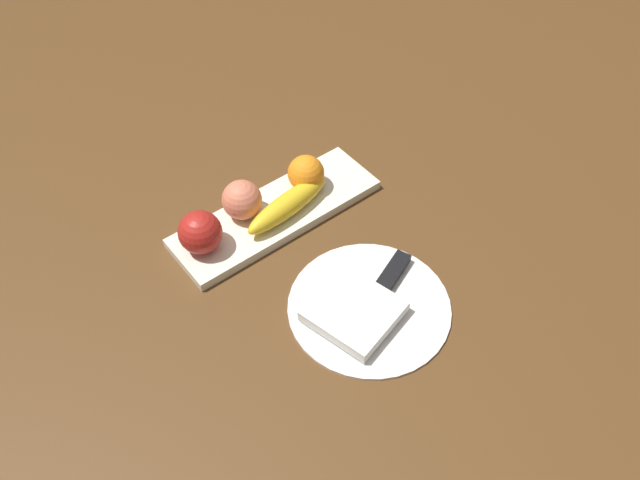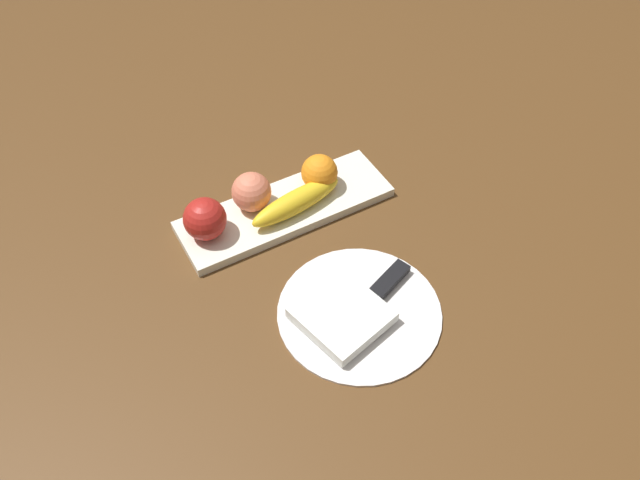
# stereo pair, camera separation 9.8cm
# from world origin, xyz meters

# --- Properties ---
(ground_plane) EXTENTS (2.40, 2.40, 0.00)m
(ground_plane) POSITION_xyz_m (0.00, 0.00, 0.00)
(ground_plane) COLOR #563619
(fruit_tray) EXTENTS (0.36, 0.12, 0.02)m
(fruit_tray) POSITION_xyz_m (0.04, 0.01, 0.01)
(fruit_tray) COLOR white
(fruit_tray) RESTS_ON ground_plane
(apple) EXTENTS (0.07, 0.07, 0.07)m
(apple) POSITION_xyz_m (0.18, 0.00, 0.05)
(apple) COLOR #B2211C
(apple) RESTS_ON fruit_tray
(banana) EXTENTS (0.18, 0.06, 0.04)m
(banana) POSITION_xyz_m (0.03, 0.02, 0.04)
(banana) COLOR yellow
(banana) RESTS_ON fruit_tray
(orange_near_apple) EXTENTS (0.06, 0.06, 0.06)m
(orange_near_apple) POSITION_xyz_m (-0.03, -0.01, 0.05)
(orange_near_apple) COLOR orange
(orange_near_apple) RESTS_ON fruit_tray
(peach) EXTENTS (0.07, 0.07, 0.07)m
(peach) POSITION_xyz_m (0.09, -0.02, 0.05)
(peach) COLOR #E27859
(peach) RESTS_ON fruit_tray
(dinner_plate) EXTENTS (0.24, 0.24, 0.01)m
(dinner_plate) POSITION_xyz_m (0.04, 0.24, 0.00)
(dinner_plate) COLOR white
(dinner_plate) RESTS_ON ground_plane
(folded_napkin) EXTENTS (0.14, 0.14, 0.02)m
(folded_napkin) POSITION_xyz_m (0.07, 0.24, 0.02)
(folded_napkin) COLOR white
(folded_napkin) RESTS_ON dinner_plate
(knife) EXTENTS (0.18, 0.08, 0.01)m
(knife) POSITION_xyz_m (-0.00, 0.23, 0.01)
(knife) COLOR silver
(knife) RESTS_ON dinner_plate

